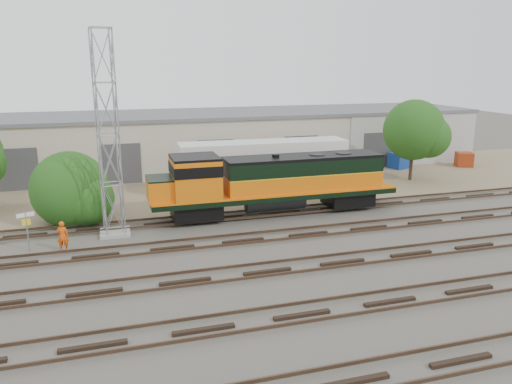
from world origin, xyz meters
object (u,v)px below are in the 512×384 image
object	(u,v)px
signal_tower	(108,139)
semi_trailer	(267,160)
locomotive	(271,181)
worker	(63,236)

from	to	relation	value
signal_tower	semi_trailer	bearing A→B (deg)	30.93
locomotive	signal_tower	bearing A→B (deg)	-174.08
signal_tower	worker	bearing A→B (deg)	-143.57
locomotive	worker	size ratio (longest dim) A/B	9.83
signal_tower	semi_trailer	distance (m)	14.11
semi_trailer	locomotive	bearing A→B (deg)	-103.79
signal_tower	semi_trailer	xyz separation A→B (m)	(11.79, 7.07, -3.17)
locomotive	worker	bearing A→B (deg)	-166.59
worker	semi_trailer	xyz separation A→B (m)	(14.52, 9.08, 1.69)
locomotive	signal_tower	xyz separation A→B (m)	(-10.11, -1.05, 3.41)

